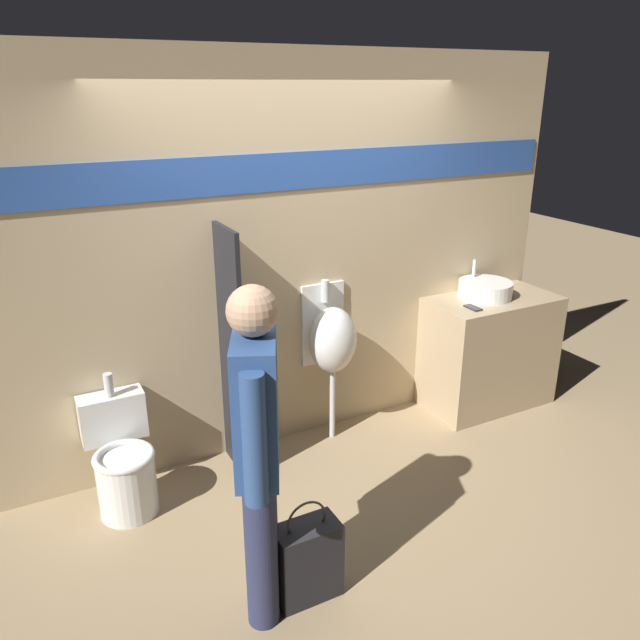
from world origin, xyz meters
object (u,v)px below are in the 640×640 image
(urinal_near_counter, at_px, (332,339))
(shopping_bag, at_px, (307,560))
(person_in_vest, at_px, (258,446))
(sink_basin, at_px, (485,289))
(cell_phone, at_px, (473,308))
(toilet, at_px, (123,464))

(urinal_near_counter, xyz_separation_m, shopping_bag, (-0.86, -1.31, -0.56))
(urinal_near_counter, height_order, person_in_vest, person_in_vest)
(sink_basin, relative_size, person_in_vest, 0.24)
(cell_phone, bearing_deg, sink_basin, 32.88)
(person_in_vest, height_order, shopping_bag, person_in_vest)
(urinal_near_counter, bearing_deg, toilet, -175.08)
(cell_phone, distance_m, toilet, 2.67)
(cell_phone, xyz_separation_m, person_in_vest, (-2.15, -1.04, 0.03))
(urinal_near_counter, distance_m, person_in_vest, 1.69)
(cell_phone, bearing_deg, shopping_bag, -150.81)
(person_in_vest, bearing_deg, shopping_bag, -73.74)
(sink_basin, xyz_separation_m, urinal_near_counter, (-1.33, 0.07, -0.19))
(person_in_vest, distance_m, shopping_bag, 0.76)
(cell_phone, xyz_separation_m, toilet, (-2.60, 0.10, -0.61))
(toilet, xyz_separation_m, person_in_vest, (0.44, -1.15, 0.64))
(sink_basin, bearing_deg, urinal_near_counter, 177.05)
(toilet, distance_m, person_in_vest, 1.39)
(person_in_vest, relative_size, shopping_bag, 2.98)
(person_in_vest, bearing_deg, urinal_near_counter, -16.11)
(urinal_near_counter, bearing_deg, person_in_vest, -130.30)
(cell_phone, relative_size, shopping_bag, 0.24)
(urinal_near_counter, bearing_deg, sink_basin, -2.95)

